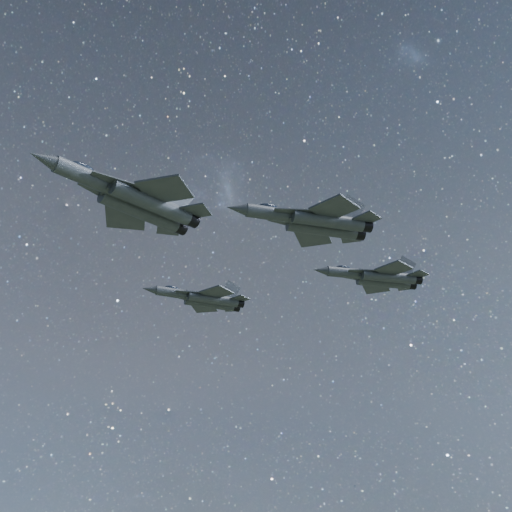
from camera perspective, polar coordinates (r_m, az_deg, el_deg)
jet_lead at (r=65.52m, az=-11.58°, el=5.34°), size 20.17×13.98×5.06m
jet_left at (r=89.12m, az=-5.04°, el=-4.06°), size 15.98×10.97×4.01m
jet_right at (r=68.42m, az=5.49°, el=3.33°), size 17.53×11.76×4.43m
jet_slot at (r=90.45m, az=11.47°, el=-1.98°), size 17.03×11.30×4.34m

